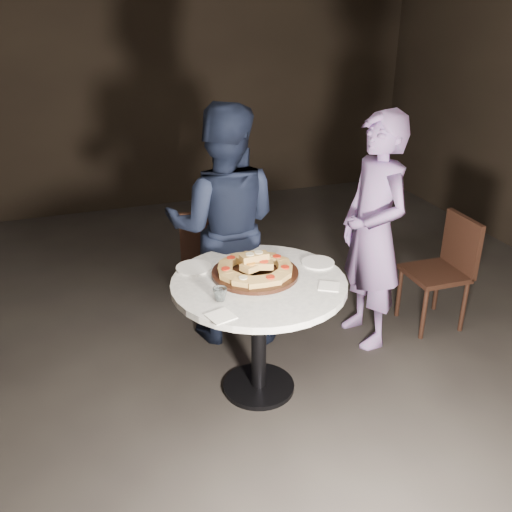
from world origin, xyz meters
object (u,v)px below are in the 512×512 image
Objects in this scene: serving_board at (255,273)px; focaccia_pile at (255,266)px; table at (259,302)px; diner_teal at (374,233)px; water_glass at (220,294)px; diner_navy at (224,226)px; chair_far at (205,249)px; chair_right at (446,264)px.

focaccia_pile reaches higher than serving_board.
diner_teal is (0.90, 0.31, 0.18)m from table.
focaccia_pile reaches higher than water_glass.
chair_far is at bearing -67.49° from diner_navy.
chair_far is (-0.02, 1.15, -0.15)m from table.
chair_right is at bearing -174.04° from diner_navy.
chair_right is 0.50× the size of diner_navy.
focaccia_pile is (0.00, 0.00, 0.05)m from serving_board.
diner_teal is (0.90, 0.23, 0.04)m from serving_board.
table is at bearing -74.04° from diner_teal.
water_glass is 1.36m from chair_far.
water_glass is 0.05× the size of diner_navy.
diner_navy is at bearing -102.97° from chair_right.
serving_board is at bearing 38.94° from water_glass.
diner_navy is (-0.00, 0.69, 0.20)m from table.
focaccia_pile is 0.55× the size of chair_right.
focaccia_pile is at bearing -78.48° from diner_teal.
diner_navy reaches higher than table.
chair_right reaches higher than table.
table is at bearing 28.34° from water_glass.
table is 2.61× the size of focaccia_pile.
diner_teal is at bearing 177.20° from diner_navy.
diner_navy reaches higher than focaccia_pile.
chair_right is at bearing 8.64° from serving_board.
diner_teal is at bearing 150.23° from chair_far.
chair_far is 0.58m from diner_navy.
table is at bearing -77.31° from chair_right.
water_glass is 0.05× the size of diner_teal.
serving_board is (0.00, 0.07, 0.15)m from table.
diner_teal reaches higher than serving_board.
water_glass is at bearing -74.53° from chair_right.
water_glass is at bearing -140.88° from focaccia_pile.
focaccia_pile is at bearing 104.01° from chair_far.
focaccia_pile reaches higher than chair_right.
chair_right is at bearing 11.35° from table.
serving_board is 0.32× the size of diner_teal.
water_glass is at bearing 91.85° from chair_far.
table is 1.43× the size of chair_right.
chair_far is 1.29m from diner_teal.
diner_teal is at bearing 18.74° from table.
diner_teal is (1.17, 0.45, 0.01)m from water_glass.
chair_far is 0.49× the size of diner_navy.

